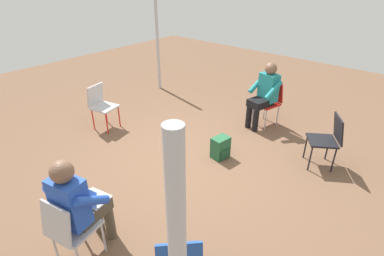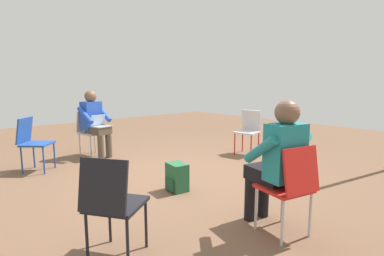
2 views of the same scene
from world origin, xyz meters
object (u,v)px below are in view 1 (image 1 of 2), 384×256
chair_south (101,104)px  person_in_teal (265,92)px  chair_west (269,100)px  chair_northwest (328,138)px  backpack_near_laptop_user (220,149)px  chair_east (69,228)px  person_with_laptop (79,202)px

chair_south → person_in_teal: size_ratio=0.69×
chair_west → chair_south: size_ratio=1.00×
chair_northwest → backpack_near_laptop_user: (0.86, -1.35, -0.34)m
chair_south → person_in_teal: person_in_teal is taller
chair_east → backpack_near_laptop_user: bearing=78.7°
chair_south → chair_east: bearing=37.5°
chair_east → chair_northwest: same height
chair_south → chair_northwest: size_ratio=1.00×
chair_west → chair_northwest: (0.72, 1.35, 0.00)m
person_in_teal → backpack_near_laptop_user: person_in_teal is taller
chair_west → backpack_near_laptop_user: (1.58, 0.01, -0.34)m
chair_south → chair_northwest: (-1.49, 3.65, 0.00)m
person_with_laptop → person_in_teal: 3.84m
chair_east → chair_northwest: bearing=57.2°
chair_west → person_with_laptop: size_ratio=0.69×
chair_east → person_with_laptop: (-0.17, -0.04, 0.20)m
person_with_laptop → chair_west: bearing=78.1°
chair_east → chair_northwest: 3.70m
person_with_laptop → backpack_near_laptop_user: 2.48m
chair_east → person_with_laptop: 0.26m
chair_west → person_in_teal: (0.16, -0.04, 0.20)m
chair_west → person_in_teal: size_ratio=0.69×
person_in_teal → backpack_near_laptop_user: bearing=105.6°
chair_east → person_in_teal: person_in_teal is taller
chair_west → chair_northwest: 1.53m
chair_west → chair_northwest: same height
chair_northwest → chair_west: bearing=28.5°
chair_northwest → person_with_laptop: person_with_laptop is taller
chair_east → backpack_near_laptop_user: (-2.59, -0.03, -0.34)m
chair_east → backpack_near_laptop_user: size_ratio=2.36×
chair_east → chair_northwest: size_ratio=1.00×
person_with_laptop → backpack_near_laptop_user: size_ratio=3.44×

